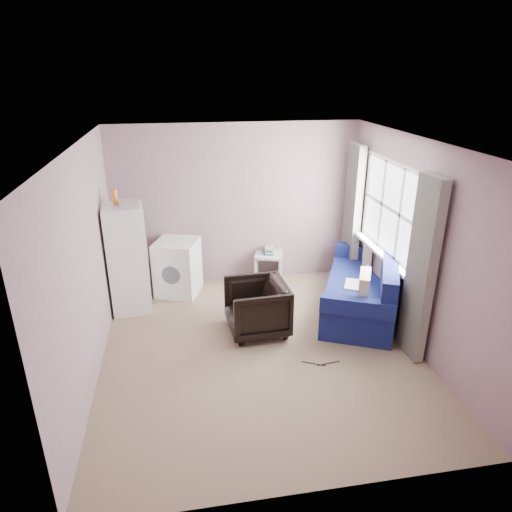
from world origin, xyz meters
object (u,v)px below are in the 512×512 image
(sofa, at_px, (365,290))
(armchair, at_px, (257,305))
(fridge, at_px, (128,258))
(side_table, at_px, (269,265))
(washing_machine, at_px, (178,266))

(sofa, bearing_deg, armchair, -145.04)
(fridge, relative_size, side_table, 3.01)
(fridge, height_order, side_table, fridge)
(side_table, xyz_separation_m, sofa, (1.14, -1.22, 0.05))
(sofa, bearing_deg, side_table, 157.65)
(armchair, xyz_separation_m, sofa, (1.60, 0.29, -0.06))
(armchair, distance_m, sofa, 1.63)
(armchair, distance_m, washing_machine, 1.64)
(armchair, relative_size, sofa, 0.35)
(fridge, bearing_deg, side_table, 9.47)
(armchair, bearing_deg, washing_machine, -146.56)
(side_table, bearing_deg, armchair, -106.88)
(washing_machine, relative_size, side_table, 1.45)
(fridge, relative_size, sofa, 0.80)
(armchair, height_order, washing_machine, washing_machine)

